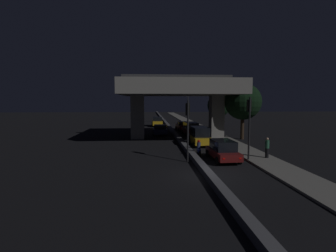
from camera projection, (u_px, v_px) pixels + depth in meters
ground_plane at (207, 176)px, 16.78m from camera, size 200.00×200.00×0.00m
median_divider at (167, 124)px, 51.51m from camera, size 0.54×126.00×0.42m
sidewalk_right at (202, 129)px, 44.99m from camera, size 2.66×126.00×0.14m
elevated_overpass at (178, 91)px, 33.09m from camera, size 14.03×13.41×8.11m
traffic_light_left_of_median at (188, 120)px, 20.39m from camera, size 0.30×0.49×4.83m
traffic_light_right_of_median at (249, 118)px, 20.74m from camera, size 0.30×0.49×5.11m
street_lamp at (187, 99)px, 54.35m from camera, size 2.22×0.32×8.83m
car_dark_red_lead at (223, 150)px, 21.13m from camera, size 2.04×4.36×1.65m
car_taxi_yellow_second at (200, 136)px, 28.35m from camera, size 2.06×4.09×2.00m
car_dark_red_third at (191, 128)px, 36.72m from camera, size 2.19×4.33×1.83m
car_dark_red_fourth at (183, 126)px, 42.34m from camera, size 2.05×4.62×1.50m
car_dark_blue_lead_oncoming at (160, 130)px, 37.13m from camera, size 2.11×4.04×1.45m
car_taxi_yellow_second_oncoming at (157, 121)px, 50.04m from camera, size 2.01×4.62×1.77m
motorcycle_blue_filtering_near at (199, 149)px, 22.75m from camera, size 0.33×1.87×1.45m
motorcycle_black_filtering_mid at (188, 138)px, 29.32m from camera, size 0.33×1.76×1.46m
pedestrian_on_sidewalk at (267, 148)px, 21.49m from camera, size 0.33×0.33×1.67m
roadside_tree_kerbside_near at (243, 102)px, 32.58m from camera, size 4.55×4.55×7.01m
roadside_tree_kerbside_mid at (219, 105)px, 45.70m from camera, size 3.99×3.99×6.05m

